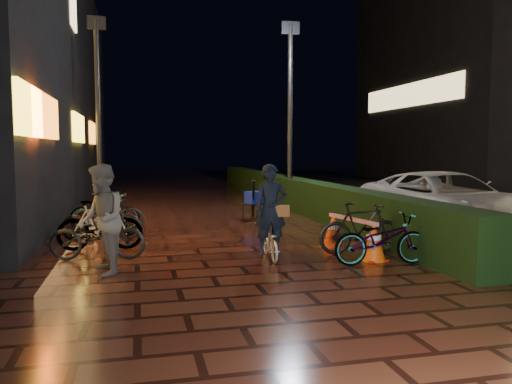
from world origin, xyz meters
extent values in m
plane|color=#381911|center=(0.00, 0.00, 0.00)|extent=(80.00, 80.00, 0.00)
cube|color=black|center=(9.00, 5.00, 0.00)|extent=(11.00, 60.00, 0.01)
cube|color=black|center=(3.30, 8.00, 0.50)|extent=(0.70, 20.00, 1.00)
imported|color=#58585A|center=(-2.18, -0.05, 0.86)|extent=(0.79, 0.94, 1.71)
imported|color=silver|center=(5.47, 2.46, 0.70)|extent=(2.63, 5.15, 1.39)
cube|color=yellow|center=(-3.45, 1.50, 2.60)|extent=(0.08, 2.00, 0.90)
cube|color=orange|center=(-3.45, 3.00, 2.60)|extent=(0.08, 3.00, 0.90)
cube|color=yellow|center=(-3.45, 9.00, 2.60)|extent=(0.08, 2.80, 0.90)
cube|color=orange|center=(-3.45, 14.00, 2.60)|extent=(0.08, 2.20, 0.90)
cube|color=#FFD88C|center=(-3.45, 8.50, 6.20)|extent=(0.06, 1.20, 1.20)
cube|color=black|center=(17.50, 18.00, 7.00)|extent=(8.00, 14.00, 14.00)
cube|color=#FFD88C|center=(13.45, 18.00, 5.00)|extent=(0.06, 10.00, 1.30)
cylinder|color=black|center=(3.07, 7.24, 2.90)|extent=(0.17, 0.17, 5.80)
cube|color=black|center=(3.07, 7.24, 5.69)|extent=(0.56, 0.15, 0.39)
cylinder|color=black|center=(-2.76, 8.01, 2.91)|extent=(0.17, 0.17, 5.81)
cube|color=black|center=(-2.76, 8.01, 5.70)|extent=(0.56, 0.14, 0.39)
imported|color=silver|center=(0.61, 0.46, 0.31)|extent=(0.47, 1.19, 0.61)
imported|color=black|center=(0.61, 0.37, 0.89)|extent=(0.59, 0.41, 1.56)
cube|color=brown|center=(0.79, 0.34, 0.86)|extent=(0.28, 0.13, 0.20)
cone|color=#FF540D|center=(2.33, -0.11, 0.34)|extent=(0.43, 0.43, 0.68)
cone|color=#FF480D|center=(2.08, 1.14, 0.34)|extent=(0.43, 0.43, 0.68)
cube|color=red|center=(2.33, -0.11, 0.01)|extent=(0.43, 0.43, 0.03)
cube|color=#EC3A0C|center=(2.08, 1.14, 0.01)|extent=(0.43, 0.43, 0.03)
cube|color=red|center=(2.20, 0.51, 0.64)|extent=(0.35, 1.45, 0.07)
cube|color=black|center=(1.47, 5.29, 0.43)|extent=(0.74, 0.68, 0.04)
cylinder|color=black|center=(1.33, 5.02, 0.21)|extent=(0.04, 0.04, 0.41)
cylinder|color=black|center=(1.76, 5.21, 0.21)|extent=(0.04, 0.04, 0.41)
cylinder|color=black|center=(1.17, 5.37, 0.21)|extent=(0.04, 0.04, 0.41)
cylinder|color=black|center=(1.61, 5.56, 0.21)|extent=(0.04, 0.04, 0.41)
cube|color=#0D1DB3|center=(1.47, 5.29, 0.62)|extent=(0.54, 0.51, 0.32)
cylinder|color=black|center=(1.38, 5.08, 0.60)|extent=(0.16, 0.49, 1.05)
imported|color=black|center=(-2.35, 1.92, 0.48)|extent=(1.61, 0.50, 0.96)
imported|color=black|center=(-2.29, 3.61, 0.48)|extent=(1.60, 0.46, 0.96)
imported|color=black|center=(-2.34, 1.06, 0.43)|extent=(1.71, 0.80, 0.86)
imported|color=black|center=(-2.42, 4.46, 0.43)|extent=(1.71, 0.82, 0.86)
imported|color=black|center=(-2.40, 3.02, 0.43)|extent=(1.68, 0.69, 0.86)
imported|color=black|center=(2.35, 0.46, 0.48)|extent=(1.62, 0.55, 0.96)
imported|color=black|center=(2.32, -0.42, 0.43)|extent=(1.68, 0.69, 0.86)
camera|label=1|loc=(-1.63, -7.94, 1.93)|focal=35.00mm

